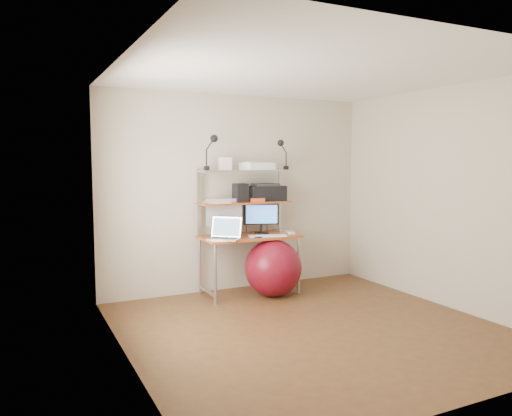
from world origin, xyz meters
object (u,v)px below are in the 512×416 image
(monitor_silver, at_px, (224,215))
(laptop, at_px, (225,234))
(exercise_ball, at_px, (273,268))
(monitor_black, at_px, (261,216))
(printer, at_px, (265,193))

(monitor_silver, bearing_deg, laptop, -97.77)
(exercise_ball, bearing_deg, monitor_silver, 147.84)
(monitor_silver, height_order, monitor_black, monitor_silver)
(monitor_silver, xyz_separation_m, printer, (0.60, 0.06, 0.25))
(monitor_silver, relative_size, printer, 1.02)
(laptop, bearing_deg, monitor_silver, 111.30)
(monitor_silver, height_order, exercise_ball, monitor_silver)
(printer, bearing_deg, monitor_silver, -172.03)
(laptop, bearing_deg, printer, 63.47)
(monitor_black, height_order, printer, printer)
(monitor_silver, relative_size, laptop, 1.05)
(monitor_black, height_order, exercise_ball, monitor_black)
(monitor_black, bearing_deg, monitor_silver, -161.08)
(monitor_black, distance_m, printer, 0.31)
(monitor_black, relative_size, printer, 0.93)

